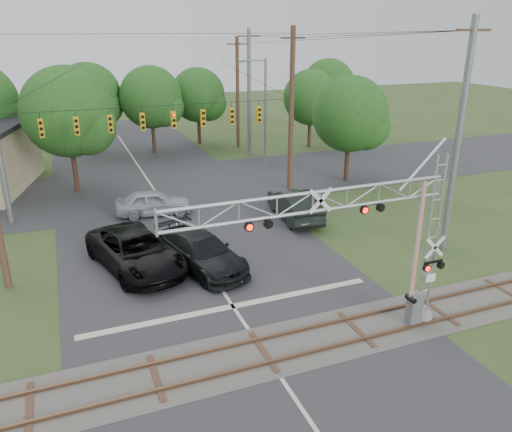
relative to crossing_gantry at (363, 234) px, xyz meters
name	(u,v)px	position (x,y,z in m)	size (l,w,h in m)	color
ground	(286,386)	(-3.69, -1.64, -4.35)	(160.00, 160.00, 0.00)	#30451F
road_main	(204,264)	(-3.69, 8.36, -4.34)	(14.00, 90.00, 0.02)	#2D2D30
road_cross	(153,188)	(-3.69, 22.36, -4.34)	(90.00, 12.00, 0.02)	#2D2D30
railroad_track	(264,352)	(-3.69, 0.36, -4.32)	(90.00, 3.20, 0.17)	#4B4741
crossing_gantry	(363,234)	(0.00, 0.00, 0.00)	(11.07, 0.89, 6.97)	gray
traffic_signal_span	(171,119)	(-2.84, 18.36, 1.39)	(19.34, 0.36, 11.50)	slate
pickup_black	(136,251)	(-6.92, 9.16, -3.41)	(3.13, 6.80, 1.89)	black
car_dark	(202,252)	(-3.89, 8.01, -3.48)	(2.44, 6.00, 1.74)	black
sedan_silver	(153,202)	(-4.68, 16.62, -3.53)	(1.93, 4.80, 1.63)	#A0A3A7
suv_dark	(295,204)	(3.46, 12.65, -3.42)	(1.97, 5.64, 1.86)	black
streetlight	(263,108)	(6.41, 25.05, 0.73)	(2.43, 0.25, 9.09)	slate
utility_poles	(187,112)	(-1.21, 20.62, 1.44)	(26.67, 28.14, 12.25)	#442E1F
treeline	(108,100)	(-5.47, 31.37, 1.15)	(52.17, 24.68, 9.37)	#362318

